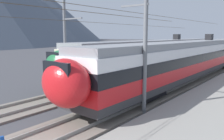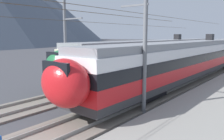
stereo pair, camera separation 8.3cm
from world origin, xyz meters
name	(u,v)px [view 1 (the left image)]	position (x,y,z in m)	size (l,w,h in m)	color
train_near_platform	(192,57)	(19.02, 1.26, 2.23)	(33.24, 2.91, 4.27)	#2D2D30
train_far_track	(159,54)	(21.01, 5.87, 2.23)	(30.45, 2.95, 4.27)	#2D2D30
catenary_mast_mid	(144,43)	(7.54, -0.12, 4.02)	(40.33, 1.78, 7.69)	slate
catenary_mast_far_side	(66,42)	(8.47, 7.58, 3.87)	(40.33, 2.14, 7.40)	slate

